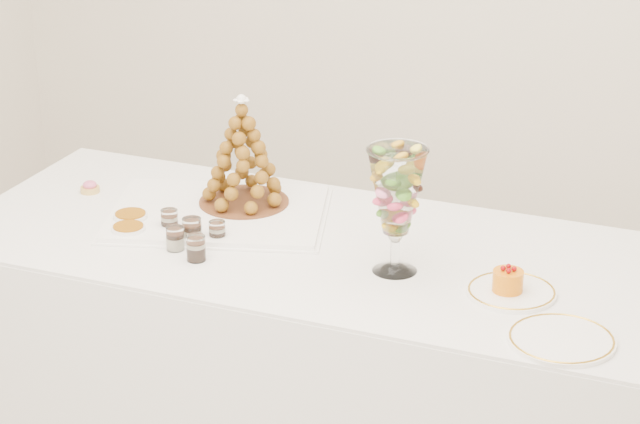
% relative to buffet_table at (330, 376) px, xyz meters
% --- Properties ---
extents(buffet_table, '(2.22, 0.97, 0.83)m').
position_rel_buffet_table_xyz_m(buffet_table, '(0.00, 0.00, 0.00)').
color(buffet_table, white).
rests_on(buffet_table, ground).
extents(lace_tray, '(0.73, 0.64, 0.02)m').
position_rel_buffet_table_xyz_m(lace_tray, '(-0.39, 0.05, 0.42)').
color(lace_tray, white).
rests_on(lace_tray, buffet_table).
extents(macaron_vase, '(0.16, 0.16, 0.34)m').
position_rel_buffet_table_xyz_m(macaron_vase, '(0.22, -0.07, 0.64)').
color(macaron_vase, white).
rests_on(macaron_vase, buffet_table).
extents(cake_plate, '(0.23, 0.23, 0.01)m').
position_rel_buffet_table_xyz_m(cake_plate, '(0.54, -0.07, 0.42)').
color(cake_plate, white).
rests_on(cake_plate, buffet_table).
extents(spare_plate, '(0.26, 0.26, 0.01)m').
position_rel_buffet_table_xyz_m(spare_plate, '(0.72, -0.27, 0.42)').
color(spare_plate, white).
rests_on(spare_plate, buffet_table).
extents(pink_tart, '(0.06, 0.06, 0.04)m').
position_rel_buffet_table_xyz_m(pink_tart, '(-0.84, 0.06, 0.43)').
color(pink_tart, tan).
rests_on(pink_tart, buffet_table).
extents(verrine_a, '(0.06, 0.06, 0.07)m').
position_rel_buffet_table_xyz_m(verrine_a, '(-0.46, -0.10, 0.45)').
color(verrine_a, white).
rests_on(verrine_a, buffet_table).
extents(verrine_b, '(0.05, 0.05, 0.07)m').
position_rel_buffet_table_xyz_m(verrine_b, '(-0.36, -0.14, 0.45)').
color(verrine_b, white).
rests_on(verrine_b, buffet_table).
extents(verrine_c, '(0.06, 0.06, 0.06)m').
position_rel_buffet_table_xyz_m(verrine_c, '(-0.30, -0.11, 0.45)').
color(verrine_c, white).
rests_on(verrine_c, buffet_table).
extents(verrine_d, '(0.06, 0.06, 0.07)m').
position_rel_buffet_table_xyz_m(verrine_d, '(-0.38, -0.20, 0.45)').
color(verrine_d, white).
rests_on(verrine_d, buffet_table).
extents(verrine_e, '(0.06, 0.06, 0.07)m').
position_rel_buffet_table_xyz_m(verrine_e, '(-0.30, -0.23, 0.45)').
color(verrine_e, white).
rests_on(verrine_e, buffet_table).
extents(ramekin_back, '(0.10, 0.10, 0.03)m').
position_rel_buffet_table_xyz_m(ramekin_back, '(-0.59, -0.10, 0.43)').
color(ramekin_back, white).
rests_on(ramekin_back, buffet_table).
extents(ramekin_front, '(0.10, 0.10, 0.03)m').
position_rel_buffet_table_xyz_m(ramekin_front, '(-0.55, -0.18, 0.43)').
color(ramekin_front, white).
rests_on(ramekin_front, buffet_table).
extents(croquembouche, '(0.27, 0.27, 0.33)m').
position_rel_buffet_table_xyz_m(croquembouche, '(-0.35, 0.14, 0.60)').
color(croquembouche, brown).
rests_on(croquembouche, lace_tray).
extents(mousse_cake, '(0.08, 0.08, 0.07)m').
position_rel_buffet_table_xyz_m(mousse_cake, '(0.53, -0.08, 0.45)').
color(mousse_cake, orange).
rests_on(mousse_cake, cake_plate).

